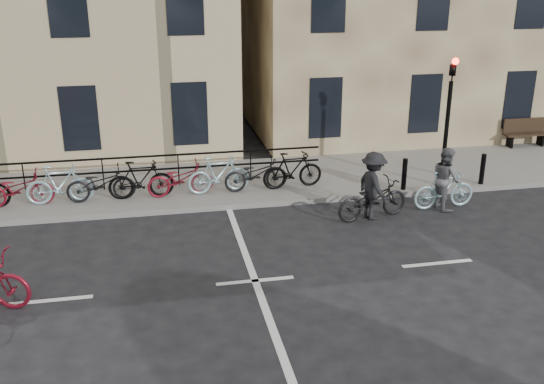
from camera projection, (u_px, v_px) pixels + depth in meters
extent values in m
plane|color=black|center=(255.00, 281.00, 12.35)|extent=(120.00, 120.00, 0.00)
cube|color=slate|center=(80.00, 192.00, 17.12)|extent=(46.00, 4.00, 0.15)
cylinder|color=black|center=(446.00, 135.00, 16.95)|extent=(0.12, 0.12, 3.00)
imported|color=black|center=(453.00, 64.00, 16.28)|extent=(0.15, 0.18, 0.90)
sphere|color=#FF0C05|center=(455.00, 61.00, 16.14)|extent=(0.18, 0.18, 0.18)
cylinder|color=black|center=(404.00, 174.00, 16.99)|extent=(0.14, 0.14, 0.90)
cylinder|color=black|center=(482.00, 169.00, 17.44)|extent=(0.14, 0.14, 0.90)
cube|color=black|center=(510.00, 142.00, 21.21)|extent=(0.06, 0.38, 0.40)
cube|color=black|center=(540.00, 140.00, 21.43)|extent=(0.06, 0.38, 0.40)
cube|color=black|center=(526.00, 134.00, 21.24)|extent=(1.60, 0.40, 0.06)
cube|color=black|center=(524.00, 125.00, 21.31)|extent=(1.60, 0.06, 0.50)
cube|color=black|center=(122.00, 172.00, 17.06)|extent=(11.45, 0.04, 0.95)
imported|color=maroon|center=(18.00, 189.00, 15.75)|extent=(1.80, 0.63, 0.95)
imported|color=#9CC5CC|center=(60.00, 185.00, 15.92)|extent=(1.75, 0.49, 1.05)
imported|color=black|center=(101.00, 184.00, 16.14)|extent=(1.80, 0.63, 0.95)
imported|color=black|center=(141.00, 179.00, 16.31)|extent=(1.75, 0.49, 1.05)
imported|color=maroon|center=(180.00, 179.00, 16.53)|extent=(1.80, 0.63, 0.95)
imported|color=#9CC5CC|center=(219.00, 175.00, 16.70)|extent=(1.75, 0.49, 1.05)
imported|color=black|center=(256.00, 174.00, 16.92)|extent=(1.80, 0.63, 0.95)
imported|color=black|center=(293.00, 170.00, 17.09)|extent=(1.75, 0.49, 1.05)
imported|color=#9CC5CC|center=(444.00, 190.00, 16.02)|extent=(1.75, 0.59, 1.04)
imported|color=#56565B|center=(445.00, 178.00, 15.91)|extent=(0.68, 0.85, 1.67)
imported|color=black|center=(372.00, 199.00, 15.34)|extent=(2.07, 1.09, 1.03)
imported|color=black|center=(373.00, 186.00, 15.22)|extent=(0.88, 1.25, 1.75)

